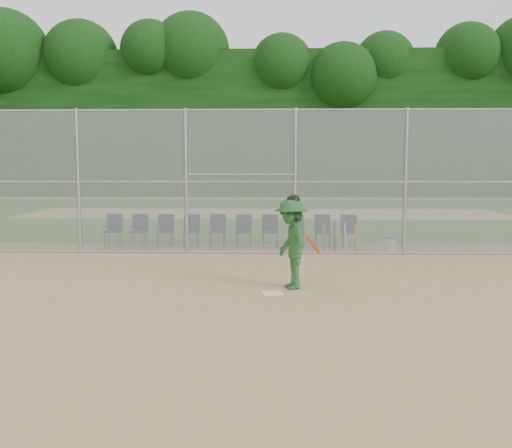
{
  "coord_description": "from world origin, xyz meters",
  "views": [
    {
      "loc": [
        0.39,
        -10.65,
        2.48
      ],
      "look_at": [
        0.0,
        2.5,
        1.1
      ],
      "focal_mm": 40.0,
      "sensor_mm": 36.0,
      "label": 1
    }
  ],
  "objects_px": {
    "batter_at_plate": "(291,243)",
    "water_cooler": "(390,244)",
    "chair_0": "(113,230)",
    "home_plate": "(272,293)"
  },
  "relations": [
    {
      "from": "home_plate",
      "to": "chair_0",
      "type": "bearing_deg",
      "value": 127.7
    },
    {
      "from": "batter_at_plate",
      "to": "home_plate",
      "type": "bearing_deg",
      "value": -128.33
    },
    {
      "from": "home_plate",
      "to": "batter_at_plate",
      "type": "distance_m",
      "value": 1.09
    },
    {
      "from": "chair_0",
      "to": "home_plate",
      "type": "bearing_deg",
      "value": -52.3
    },
    {
      "from": "batter_at_plate",
      "to": "chair_0",
      "type": "bearing_deg",
      "value": 132.06
    },
    {
      "from": "home_plate",
      "to": "water_cooler",
      "type": "distance_m",
      "value": 6.54
    },
    {
      "from": "water_cooler",
      "to": "chair_0",
      "type": "height_order",
      "value": "chair_0"
    },
    {
      "from": "batter_at_plate",
      "to": "chair_0",
      "type": "height_order",
      "value": "batter_at_plate"
    },
    {
      "from": "chair_0",
      "to": "water_cooler",
      "type": "bearing_deg",
      "value": -4.81
    },
    {
      "from": "batter_at_plate",
      "to": "water_cooler",
      "type": "bearing_deg",
      "value": 59.55
    }
  ]
}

